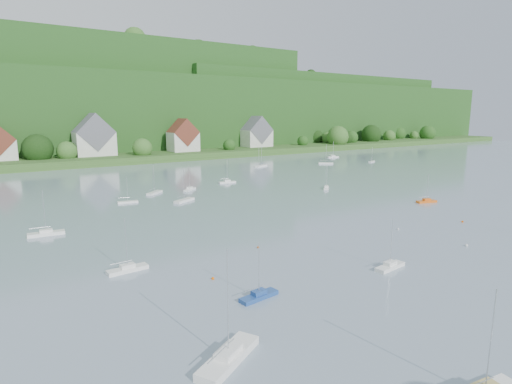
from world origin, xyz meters
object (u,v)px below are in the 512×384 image
at_px(near_sailboat_0, 228,356).
at_px(near_sailboat_5, 426,201).
at_px(near_sailboat_1, 259,295).
at_px(near_sailboat_3, 390,266).
at_px(near_sailboat_6, 128,268).

bearing_deg(near_sailboat_0, near_sailboat_5, -6.77).
distance_m(near_sailboat_0, near_sailboat_1, 12.52).
relative_size(near_sailboat_3, near_sailboat_6, 0.96).
height_order(near_sailboat_0, near_sailboat_6, near_sailboat_0).
height_order(near_sailboat_3, near_sailboat_5, near_sailboat_3).
bearing_deg(near_sailboat_5, near_sailboat_6, -159.98).
height_order(near_sailboat_0, near_sailboat_5, near_sailboat_0).
relative_size(near_sailboat_0, near_sailboat_5, 1.48).
bearing_deg(near_sailboat_6, near_sailboat_3, -35.84).
bearing_deg(near_sailboat_5, near_sailboat_0, -140.85).
relative_size(near_sailboat_0, near_sailboat_6, 1.37).
relative_size(near_sailboat_1, near_sailboat_3, 0.95).
relative_size(near_sailboat_1, near_sailboat_6, 0.91).
distance_m(near_sailboat_1, near_sailboat_6, 19.22).
bearing_deg(near_sailboat_5, near_sailboat_1, -144.87).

